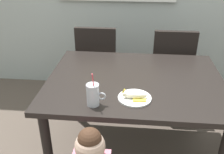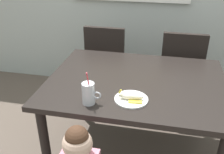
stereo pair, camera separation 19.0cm
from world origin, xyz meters
name	(u,v)px [view 1 (the left image)]	position (x,y,z in m)	size (l,w,h in m)	color
ground_plane	(132,151)	(0.00, 0.00, 0.00)	(24.00, 24.00, 0.00)	brown
dining_table	(135,89)	(0.00, 0.00, 0.67)	(1.38, 1.06, 0.76)	black
dining_chair_left	(98,61)	(-0.42, 0.78, 0.54)	(0.44, 0.44, 0.96)	black
dining_chair_right	(171,66)	(0.38, 0.74, 0.54)	(0.44, 0.44, 0.96)	black
milk_cup	(93,96)	(-0.27, -0.39, 0.83)	(0.13, 0.09, 0.25)	silver
snack_plate	(134,98)	(0.00, -0.30, 0.77)	(0.23, 0.23, 0.01)	white
peeled_banana	(135,96)	(0.00, -0.31, 0.79)	(0.17, 0.11, 0.07)	#F4EAC6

